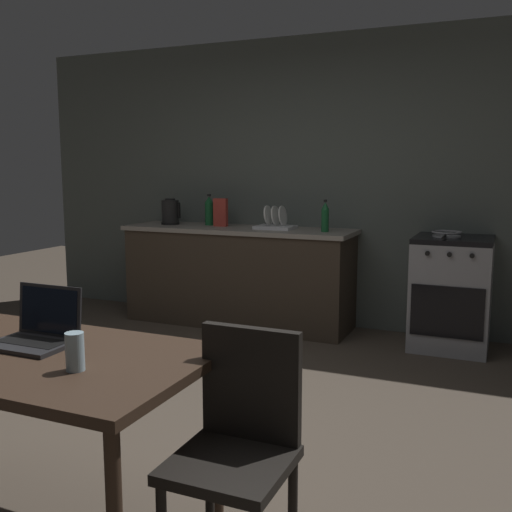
# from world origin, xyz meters

# --- Properties ---
(ground_plane) EXTENTS (12.00, 12.00, 0.00)m
(ground_plane) POSITION_xyz_m (0.00, 0.00, 0.00)
(ground_plane) COLOR #473D33
(back_wall) EXTENTS (6.40, 0.10, 2.63)m
(back_wall) POSITION_xyz_m (0.30, 2.64, 1.31)
(back_wall) COLOR #4F5752
(back_wall) RESTS_ON ground_plane
(kitchen_counter) EXTENTS (2.16, 0.64, 0.91)m
(kitchen_counter) POSITION_xyz_m (-0.60, 2.29, 0.46)
(kitchen_counter) COLOR #382D23
(kitchen_counter) RESTS_ON ground_plane
(stove_oven) EXTENTS (0.60, 0.62, 0.91)m
(stove_oven) POSITION_xyz_m (1.30, 2.29, 0.45)
(stove_oven) COLOR gray
(stove_oven) RESTS_ON ground_plane
(dining_table) EXTENTS (1.40, 0.80, 0.75)m
(dining_table) POSITION_xyz_m (0.02, -0.94, 0.68)
(dining_table) COLOR #332319
(dining_table) RESTS_ON ground_plane
(chair) EXTENTS (0.40, 0.40, 0.89)m
(chair) POSITION_xyz_m (0.87, -0.84, 0.51)
(chair) COLOR black
(chair) RESTS_ON ground_plane
(laptop) EXTENTS (0.32, 0.25, 0.23)m
(laptop) POSITION_xyz_m (-0.02, -0.86, 0.80)
(laptop) COLOR #232326
(laptop) RESTS_ON dining_table
(electric_kettle) EXTENTS (0.19, 0.17, 0.25)m
(electric_kettle) POSITION_xyz_m (-1.32, 2.29, 1.03)
(electric_kettle) COLOR black
(electric_kettle) RESTS_ON kitchen_counter
(bottle) EXTENTS (0.06, 0.06, 0.27)m
(bottle) POSITION_xyz_m (0.25, 2.24, 1.04)
(bottle) COLOR #19592D
(bottle) RESTS_ON kitchen_counter
(frying_pan) EXTENTS (0.23, 0.41, 0.05)m
(frying_pan) POSITION_xyz_m (1.24, 2.26, 0.93)
(frying_pan) COLOR gray
(frying_pan) RESTS_ON stove_oven
(drinking_glass) EXTENTS (0.07, 0.07, 0.14)m
(drinking_glass) POSITION_xyz_m (0.33, -1.04, 0.82)
(drinking_glass) COLOR #99B7C6
(drinking_glass) RESTS_ON dining_table
(cereal_box) EXTENTS (0.13, 0.05, 0.26)m
(cereal_box) POSITION_xyz_m (-0.79, 2.31, 1.04)
(cereal_box) COLOR #B2382D
(cereal_box) RESTS_ON kitchen_counter
(dish_rack) EXTENTS (0.34, 0.26, 0.21)m
(dish_rack) POSITION_xyz_m (-0.23, 2.29, 0.96)
(dish_rack) COLOR silver
(dish_rack) RESTS_ON kitchen_counter
(bottle_b) EXTENTS (0.08, 0.08, 0.30)m
(bottle_b) POSITION_xyz_m (-0.94, 2.37, 1.05)
(bottle_b) COLOR #19592D
(bottle_b) RESTS_ON kitchen_counter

